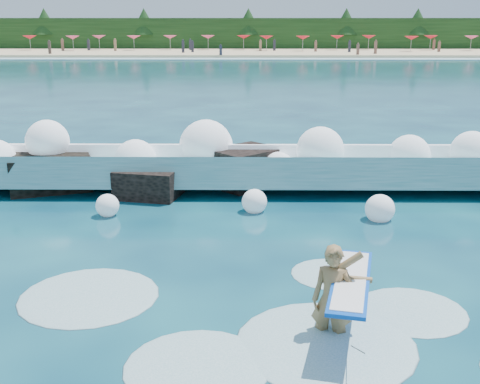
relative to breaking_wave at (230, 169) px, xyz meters
The scene contains 11 objects.
ground 6.88m from the breaking_wave, 99.83° to the right, with size 200.00×200.00×0.00m, color #082943.
beach 71.25m from the breaking_wave, 90.94° to the left, with size 140.00×20.00×0.40m, color tan.
wet_band 60.25m from the breaking_wave, 91.12° to the left, with size 140.00×5.00×0.08m, color silver.
treeline 81.27m from the breaking_wave, 90.83° to the left, with size 140.00×4.00×5.00m, color black.
breaking_wave is the anchor object (origin of this frame).
rock_cluster 2.65m from the breaking_wave, behind, with size 8.23×3.19×1.30m.
surfer_with_board 8.87m from the breaking_wave, 77.91° to the right, with size 1.20×2.95×1.78m.
wave_spray 0.47m from the breaking_wave, 57.63° to the right, with size 14.98×4.69×2.05m.
surf_foam 8.55m from the breaking_wave, 84.26° to the right, with size 9.15×5.14×0.14m.
beach_umbrellas 73.78m from the breaking_wave, 90.85° to the left, with size 111.66×6.45×0.50m.
beachgoers 69.32m from the breaking_wave, 90.43° to the left, with size 106.26×13.22×1.94m.
Camera 1 is at (1.62, -10.40, 4.76)m, focal length 45.00 mm.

